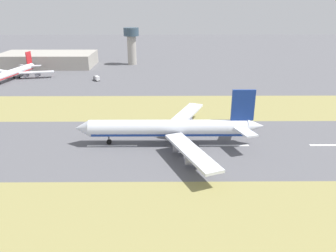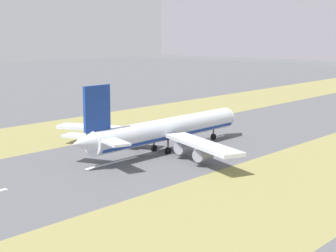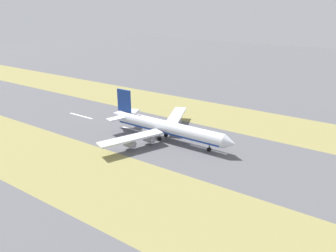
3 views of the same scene
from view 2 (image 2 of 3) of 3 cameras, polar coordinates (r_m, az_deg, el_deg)
ground_plane at (r=153.27m, az=-1.65°, el=-2.77°), size 800.00×800.00×0.00m
grass_median_west at (r=185.93m, az=-11.98°, el=-0.76°), size 40.00×600.00×0.01m
grass_median_east at (r=128.31m, az=13.49°, el=-5.53°), size 40.00×600.00×0.01m
centreline_dash_mid at (r=142.91m, az=-5.65°, el=-3.74°), size 1.20×18.00×0.01m
centreline_dash_far at (r=172.32m, az=3.98°, el=-1.39°), size 1.20×18.00×0.01m
airplane_main_jet at (r=153.57m, az=-0.46°, el=-0.45°), size 64.14×67.03×20.20m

